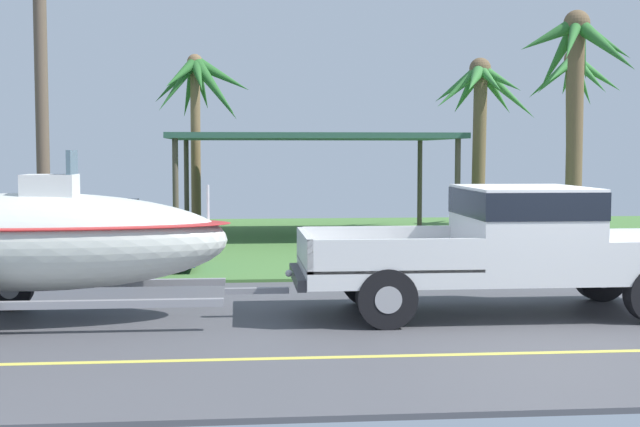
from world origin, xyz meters
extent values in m
cube|color=#4C4C51|center=(0.00, 0.00, -0.03)|extent=(36.00, 8.00, 0.06)
cube|color=#477538|center=(0.00, 11.00, 0.00)|extent=(36.00, 14.00, 0.11)
cube|color=#DBCC4C|center=(0.00, -1.80, 0.00)|extent=(34.20, 0.12, 0.01)
cube|color=silver|center=(-0.59, 0.69, 0.63)|extent=(5.60, 2.05, 0.22)
cube|color=silver|center=(1.43, 0.69, 0.93)|extent=(1.57, 2.05, 0.38)
cube|color=silver|center=(-0.20, 0.69, 1.28)|extent=(1.68, 2.05, 1.09)
cube|color=black|center=(-0.20, 0.69, 1.60)|extent=(1.70, 2.07, 0.38)
cube|color=#9D9D9D|center=(-2.21, 0.69, 0.76)|extent=(2.35, 2.05, 0.04)
cube|color=silver|center=(-2.21, 1.67, 0.96)|extent=(2.35, 0.08, 0.45)
cube|color=silver|center=(-2.21, -0.29, 0.96)|extent=(2.35, 0.08, 0.45)
cube|color=silver|center=(-3.35, 0.69, 0.96)|extent=(0.08, 2.05, 0.45)
cube|color=#333338|center=(-3.45, 0.69, 0.57)|extent=(0.12, 1.84, 0.16)
sphere|color=#B2B2B7|center=(-3.57, 0.69, 0.62)|extent=(0.10, 0.10, 0.10)
cylinder|color=black|center=(1.35, 1.60, 0.40)|extent=(0.80, 0.28, 0.80)
cylinder|color=#9E9EA3|center=(1.35, 1.60, 0.40)|extent=(0.36, 0.29, 0.36)
cylinder|color=black|center=(-2.33, 1.60, 0.40)|extent=(0.80, 0.28, 0.80)
cylinder|color=#9E9EA3|center=(-2.33, 1.60, 0.40)|extent=(0.36, 0.29, 0.36)
cylinder|color=black|center=(-2.33, -0.22, 0.40)|extent=(0.80, 0.28, 0.80)
cylinder|color=#9E9EA3|center=(-2.33, -0.22, 0.40)|extent=(0.36, 0.29, 0.36)
cube|color=gray|center=(-4.02, 0.69, 0.38)|extent=(0.90, 0.10, 0.08)
cube|color=gray|center=(-7.09, 1.59, 0.38)|extent=(5.25, 0.12, 0.10)
cube|color=gray|center=(-7.09, -0.21, 0.38)|extent=(5.25, 0.12, 0.10)
cylinder|color=black|center=(-7.62, 1.65, 0.32)|extent=(0.64, 0.22, 0.64)
cylinder|color=#9E9EA3|center=(-7.62, 1.65, 0.32)|extent=(0.29, 0.23, 0.29)
ellipsoid|color=silver|center=(-7.09, 0.69, 1.10)|extent=(5.34, 1.82, 1.34)
ellipsoid|color=#B22626|center=(-7.09, 0.69, 1.34)|extent=(5.45, 1.86, 0.12)
cube|color=silver|center=(-6.83, 0.69, 1.69)|extent=(0.70, 0.60, 0.65)
cube|color=slate|center=(-6.53, 0.69, 2.17)|extent=(0.06, 0.56, 0.36)
cylinder|color=silver|center=(-4.69, 0.69, 1.62)|extent=(0.04, 0.04, 0.50)
cube|color=#234C89|center=(-7.29, 5.64, 0.53)|extent=(4.42, 1.86, 0.70)
cube|color=black|center=(-7.51, 5.64, 1.13)|extent=(2.47, 1.71, 0.50)
cylinder|color=black|center=(-5.79, 6.48, 0.33)|extent=(0.66, 0.22, 0.66)
cylinder|color=#9E9EA3|center=(-5.79, 6.48, 0.33)|extent=(0.30, 0.23, 0.30)
cylinder|color=black|center=(-5.79, 4.80, 0.33)|extent=(0.66, 0.22, 0.66)
cylinder|color=#9E9EA3|center=(-5.79, 4.80, 0.33)|extent=(0.30, 0.23, 0.30)
cylinder|color=black|center=(-8.79, 6.48, 0.33)|extent=(0.66, 0.22, 0.66)
cylinder|color=#9E9EA3|center=(-8.79, 6.48, 0.33)|extent=(0.30, 0.23, 0.30)
cylinder|color=#4C4238|center=(1.05, 14.02, 1.32)|extent=(0.14, 0.14, 2.63)
cylinder|color=#4C4238|center=(1.05, 9.51, 1.32)|extent=(0.14, 0.14, 2.63)
cylinder|color=#4C4238|center=(-5.75, 14.02, 1.32)|extent=(0.14, 0.14, 2.63)
cylinder|color=#4C4238|center=(-5.75, 9.51, 1.32)|extent=(0.14, 0.14, 2.63)
cube|color=#2D5647|center=(-2.35, 11.76, 2.70)|extent=(7.30, 5.01, 0.14)
cylinder|color=brown|center=(2.65, 13.37, 2.34)|extent=(0.39, 0.57, 4.69)
cone|color=#387A38|center=(3.46, 13.34, 3.97)|extent=(1.86, 0.40, 1.68)
cone|color=#387A38|center=(3.20, 13.72, 4.06)|extent=(1.50, 1.12, 1.50)
cone|color=#387A38|center=(2.90, 14.05, 4.00)|extent=(0.84, 1.65, 1.57)
cone|color=#387A38|center=(2.41, 13.90, 4.07)|extent=(0.97, 1.50, 1.50)
cone|color=#387A38|center=(2.06, 13.64, 4.22)|extent=(1.51, 0.96, 1.21)
cone|color=#387A38|center=(1.98, 13.16, 4.11)|extent=(1.65, 0.81, 1.40)
cone|color=#387A38|center=(2.32, 12.74, 4.33)|extent=(1.11, 1.62, 1.07)
cone|color=#387A38|center=(2.75, 12.65, 4.31)|extent=(0.53, 1.62, 1.02)
cone|color=#387A38|center=(3.12, 12.97, 4.34)|extent=(1.30, 1.16, 0.98)
sphere|color=brown|center=(2.65, 13.37, 4.68)|extent=(0.62, 0.62, 0.62)
cylinder|color=brown|center=(-5.51, 14.69, 2.46)|extent=(0.28, 0.38, 4.93)
cone|color=#286028|center=(-4.72, 14.80, 4.52)|extent=(1.82, 0.65, 1.16)
cone|color=#286028|center=(-4.90, 15.04, 4.09)|extent=(1.64, 1.15, 1.90)
cone|color=#286028|center=(-5.35, 15.25, 4.27)|extent=(0.76, 1.48, 1.56)
cone|color=#286028|center=(-5.71, 15.27, 4.14)|extent=(0.82, 1.54, 1.78)
cone|color=#286028|center=(-6.11, 14.83, 4.34)|extent=(1.46, 0.62, 1.39)
cone|color=#286028|center=(-6.02, 14.45, 4.20)|extent=(1.36, 0.85, 1.64)
cone|color=#286028|center=(-5.89, 14.09, 4.52)|extent=(1.14, 1.53, 1.12)
cone|color=#286028|center=(-5.39, 14.15, 4.47)|extent=(0.66, 1.38, 1.19)
cone|color=#286028|center=(-4.94, 14.17, 4.15)|extent=(1.64, 1.55, 1.84)
sphere|color=brown|center=(-5.51, 14.69, 4.93)|extent=(0.46, 0.46, 0.46)
cylinder|color=brown|center=(3.52, 8.35, 2.63)|extent=(0.38, 0.40, 5.27)
cone|color=#2D6B2D|center=(4.18, 8.35, 4.87)|extent=(1.47, 0.31, 1.05)
cone|color=#2D6B2D|center=(3.80, 8.75, 4.66)|extent=(1.07, 1.28, 1.46)
cone|color=#2D6B2D|center=(3.29, 8.91, 4.54)|extent=(0.89, 1.51, 1.68)
cone|color=#2D6B2D|center=(2.86, 8.35, 4.96)|extent=(1.48, 0.39, 0.97)
cone|color=#2D6B2D|center=(3.13, 7.64, 4.79)|extent=(1.11, 1.70, 1.21)
cone|color=#2D6B2D|center=(3.93, 7.69, 4.68)|extent=(1.27, 1.72, 1.49)
sphere|color=brown|center=(3.52, 8.35, 5.27)|extent=(0.60, 0.60, 0.60)
cylinder|color=brown|center=(5.62, 13.90, 2.52)|extent=(0.36, 0.69, 5.06)
cone|color=#387A38|center=(6.33, 13.87, 4.57)|extent=(1.63, 0.41, 1.23)
cone|color=#387A38|center=(6.10, 14.43, 4.39)|extent=(1.34, 1.43, 1.53)
cone|color=#387A38|center=(5.74, 14.67, 4.57)|extent=(0.63, 1.78, 1.27)
cone|color=#387A38|center=(5.14, 14.49, 4.50)|extent=(1.33, 1.54, 1.35)
cone|color=#387A38|center=(5.09, 13.96, 4.54)|extent=(1.29, 0.44, 1.23)
cone|color=#387A38|center=(5.10, 13.50, 4.68)|extent=(1.39, 1.20, 1.05)
cone|color=#387A38|center=(5.50, 13.24, 4.52)|extent=(0.56, 1.56, 1.28)
cone|color=#387A38|center=(5.93, 13.47, 4.52)|extent=(1.03, 1.25, 1.28)
sphere|color=brown|center=(5.62, 13.90, 5.04)|extent=(0.57, 0.57, 0.57)
cylinder|color=brown|center=(-7.87, 5.17, 4.39)|extent=(0.24, 0.24, 8.79)
camera|label=1|loc=(-4.27, -11.64, 2.35)|focal=49.73mm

